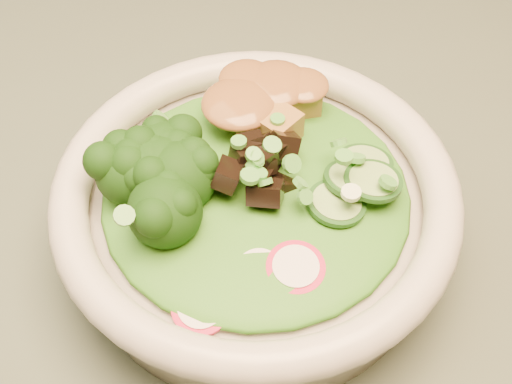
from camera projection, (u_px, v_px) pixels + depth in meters
name	position (u px, v px, depth m)	size (l,w,h in m)	color
salad_bowl	(256.00, 211.00, 0.42)	(0.23, 0.23, 0.06)	beige
lettuce_bed	(256.00, 191.00, 0.40)	(0.18, 0.18, 0.02)	#226515
broccoli_florets	(158.00, 180.00, 0.39)	(0.07, 0.06, 0.04)	black
radish_slices	(262.00, 275.00, 0.36)	(0.10, 0.03, 0.02)	#B30D33
cucumber_slices	(357.00, 181.00, 0.40)	(0.06, 0.06, 0.03)	#93B765
mushroom_heap	(256.00, 164.00, 0.40)	(0.06, 0.06, 0.03)	black
tofu_cubes	(257.00, 111.00, 0.43)	(0.08, 0.05, 0.03)	olive
peanut_sauce	(257.00, 97.00, 0.42)	(0.06, 0.05, 0.01)	brown
scallion_garnish	(256.00, 168.00, 0.39)	(0.17, 0.17, 0.02)	#4D9E38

